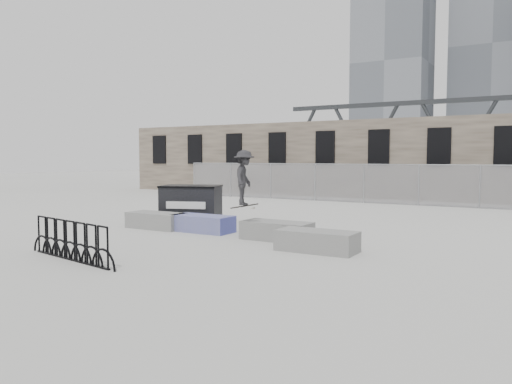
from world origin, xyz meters
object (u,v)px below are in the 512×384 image
Objects in this scene: skateboarder at (244,178)px; planter_center_right at (277,230)px; planter_far_left at (156,220)px; dumpster at (191,204)px; planter_offset at (317,240)px; bike_rack at (70,241)px; planter_center_left at (202,223)px.

planter_center_right is at bearing -82.50° from skateboarder.
planter_far_left is 1.68m from dumpster.
planter_far_left and planter_offset have the same top height.
bike_rack is 5.04m from skateboarder.
planter_center_left is 1.00× the size of planter_center_right.
dumpster is (-4.35, 1.64, 0.40)m from planter_center_right.
planter_far_left is at bearing 110.16° from bike_rack.
skateboarder is (3.70, -0.43, 1.49)m from planter_far_left.
planter_offset is (4.46, -1.20, 0.00)m from planter_center_left.
planter_center_right is 1.19× the size of skateboarder.
dumpster is 1.41× the size of skateboarder.
planter_center_left is 2.20m from dumpster.
dumpster is at bearing 41.03° from skateboarder.
skateboarder is (1.93, -0.59, 1.49)m from planter_center_left.
planter_offset is 5.87m from bike_rack.
dumpster reaches higher than planter_far_left.
bike_rack is at bearing -69.84° from planter_far_left.
dumpster is at bearing 103.95° from bike_rack.
planter_far_left is 1.00× the size of planter_center_left.
skateboarder is at bearing 166.28° from planter_offset.
planter_offset is at bearing -122.47° from skateboarder.
bike_rack is at bearing 138.28° from skateboarder.
planter_center_right is at bearing -41.52° from dumpster.
planter_center_right is 5.60m from bike_rack.
planter_center_right is at bearing -0.21° from planter_far_left.
planter_far_left is at bearing 64.66° from skateboarder.
planter_far_left and planter_center_right have the same top height.
dumpster is 6.73m from bike_rack.
bike_rack reaches higher than planter_far_left.
planter_far_left is 5.23m from bike_rack.
skateboarder is at bearing -153.75° from planter_center_right.
planter_far_left is 4.53m from planter_center_right.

